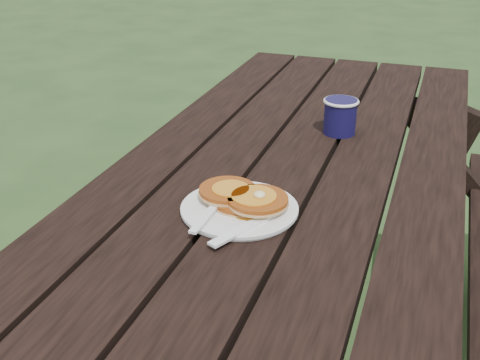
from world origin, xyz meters
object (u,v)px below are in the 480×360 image
(pancake_stack, at_px, (243,197))
(coffee_cup, at_px, (340,114))
(plate, at_px, (239,209))
(picnic_table, at_px, (289,292))

(pancake_stack, xyz_separation_m, coffee_cup, (0.10, 0.45, 0.03))
(plate, distance_m, coffee_cup, 0.48)
(plate, bearing_deg, picnic_table, 83.29)
(picnic_table, distance_m, plate, 0.49)
(pancake_stack, height_order, coffee_cup, coffee_cup)
(plate, distance_m, pancake_stack, 0.02)
(plate, relative_size, pancake_stack, 1.21)
(plate, relative_size, coffee_cup, 2.48)
(picnic_table, distance_m, coffee_cup, 0.47)
(picnic_table, distance_m, pancake_stack, 0.49)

